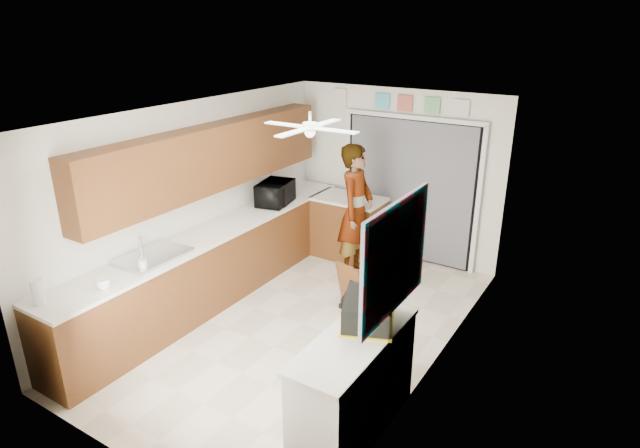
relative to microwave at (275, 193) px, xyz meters
The scene contains 37 objects.
floor 2.05m from the microwave, 43.87° to the right, with size 5.00×5.00×0.00m, color beige.
ceiling 2.22m from the microwave, 43.87° to the right, with size 5.00×5.00×0.00m, color white.
wall_back 1.81m from the microwave, 46.27° to the left, with size 3.20×3.20×0.00m, color white.
wall_front 3.90m from the microwave, 71.38° to the right, with size 3.20×3.20×0.00m, color white.
wall_left 1.26m from the microwave, 106.47° to the right, with size 5.00×5.00×0.00m, color white.
wall_right 3.09m from the microwave, 22.82° to the right, with size 5.00×5.00×0.00m, color white.
left_base_cabinets 1.36m from the microwave, 92.59° to the right, with size 0.60×4.80×0.90m, color brown.
left_countertop 1.21m from the microwave, 92.11° to the right, with size 0.62×4.80×0.04m, color white.
upper_cabinets 1.23m from the microwave, 101.01° to the right, with size 0.32×4.00×0.80m, color brown.
sink_basin 2.20m from the microwave, 91.15° to the right, with size 0.50×0.76×0.06m, color silver.
faucet 2.21m from the microwave, 96.08° to the right, with size 0.03×0.03×0.22m, color silver.
peninsula_base 1.27m from the microwave, 47.09° to the left, with size 1.00×0.60×0.90m, color brown.
peninsula_top 1.11m from the microwave, 47.09° to the left, with size 1.04×0.64×0.04m, color white.
back_opening_recess 1.96m from the microwave, 40.38° to the left, with size 2.00×0.06×2.10m, color black.
curtain_panel 1.94m from the microwave, 39.48° to the left, with size 1.90×0.03×2.05m, color slate.
door_trim_left 1.33m from the microwave, 69.04° to the left, with size 0.06×0.04×2.10m, color white.
door_trim_right 2.81m from the microwave, 26.28° to the left, with size 0.06×0.04×2.10m, color white.
door_trim_head 2.20m from the microwave, 39.71° to the left, with size 2.10×0.04×0.06m, color white.
header_frame_1 2.01m from the microwave, 51.95° to the left, with size 0.22×0.02×0.22m, color #52B7DC.
header_frame_2 2.21m from the microwave, 43.39° to the left, with size 0.22×0.02×0.22m, color #BF5C47.
header_frame_3 2.47m from the microwave, 36.08° to the left, with size 0.22×0.02×0.22m, color #68B676.
header_frame_4 2.77m from the microwave, 30.66° to the left, with size 0.22×0.02×0.22m, color silver.
route66_sign 1.77m from the microwave, 76.91° to the left, with size 0.22×0.02×0.26m, color silver.
right_counter_base 3.59m from the microwave, 42.73° to the right, with size 0.50×1.40×0.90m, color white.
right_counter_top 3.53m from the microwave, 42.84° to the right, with size 0.54×1.44×0.04m, color white.
abstract_painting 3.62m from the microwave, 37.87° to the right, with size 0.03×1.15×0.95m, color #DE5277.
ceiling_fan 2.01m from the microwave, 38.69° to the right, with size 1.14×1.14×0.24m, color white.
microwave is the anchor object (origin of this frame).
cup 2.95m from the microwave, 87.98° to the right, with size 0.13×0.13×0.11m, color white.
jar_a 2.47m from the microwave, 87.54° to the right, with size 0.09×0.09×0.12m, color silver.
paper_towel_roll 3.45m from the microwave, 92.56° to the right, with size 0.11×0.11×0.25m, color white.
suitcase 3.33m from the microwave, 39.51° to the right, with size 0.41×0.54×0.23m, color black.
suitcase_rim 3.33m from the microwave, 39.51° to the right, with size 0.44×0.58×0.02m, color yellow.
suitcase_lid 3.16m from the microwave, 35.43° to the right, with size 0.42×0.03×0.50m, color black.
cabinet_door_panel 1.84m from the microwave, 20.51° to the right, with size 0.41×0.03×0.62m, color brown.
man 1.17m from the microwave, 17.65° to the left, with size 0.68×0.45×1.87m, color white.
dog 1.97m from the microwave, 14.48° to the right, with size 0.27×0.63×0.49m, color black.
Camera 1 is at (3.11, -4.55, 3.41)m, focal length 30.00 mm.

